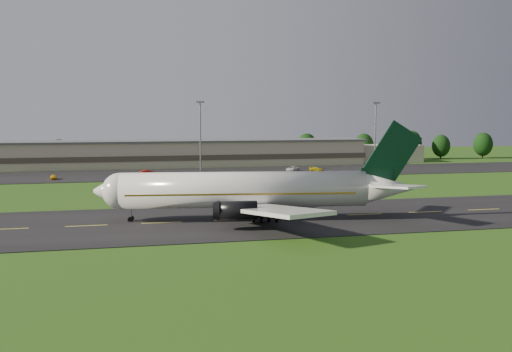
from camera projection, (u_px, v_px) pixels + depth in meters
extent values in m
plane|color=#224511|center=(233.00, 220.00, 88.78)|extent=(360.00, 360.00, 0.00)
cube|color=black|center=(233.00, 220.00, 88.77)|extent=(220.00, 30.00, 0.10)
cube|color=black|center=(186.00, 174.00, 158.61)|extent=(260.00, 30.00, 0.10)
cylinder|color=white|center=(244.00, 190.00, 88.65)|extent=(38.41, 10.79, 5.60)
sphere|color=white|center=(120.00, 191.00, 87.09)|extent=(5.60, 5.60, 5.60)
cone|color=white|center=(107.00, 191.00, 86.92)|extent=(4.70, 5.88, 5.38)
cone|color=white|center=(385.00, 188.00, 90.51)|extent=(9.67, 6.68, 5.49)
cube|color=brown|center=(241.00, 192.00, 88.65)|extent=(35.44, 10.42, 0.28)
cube|color=black|center=(116.00, 187.00, 86.98)|extent=(2.40, 3.25, 0.65)
cube|color=white|center=(275.00, 211.00, 78.20)|extent=(11.98, 20.17, 2.20)
cube|color=white|center=(260.00, 190.00, 100.00)|extent=(15.98, 19.81, 2.20)
cube|color=white|center=(396.00, 186.00, 85.46)|extent=(6.67, 9.36, 0.91)
cube|color=white|center=(376.00, 179.00, 95.36)|extent=(8.23, 9.23, 0.91)
cube|color=black|center=(376.00, 177.00, 90.19)|extent=(5.03, 1.24, 3.00)
cube|color=black|center=(392.00, 153.00, 90.00)|extent=(9.41, 1.75, 10.55)
cylinder|color=black|center=(237.00, 210.00, 80.80)|extent=(5.92, 3.45, 2.70)
cylinder|color=black|center=(232.00, 195.00, 96.66)|extent=(5.92, 3.45, 2.70)
cube|color=#C1B693|center=(179.00, 154.00, 181.47)|extent=(120.00, 15.00, 8.00)
cube|color=#4C4438|center=(179.00, 156.00, 181.55)|extent=(121.00, 15.40, 1.60)
cube|color=#595B60|center=(178.00, 141.00, 181.02)|extent=(122.00, 16.00, 0.50)
cube|color=#C1B693|center=(380.00, 153.00, 198.80)|extent=(28.00, 11.00, 6.00)
cylinder|color=gray|center=(200.00, 137.00, 166.40)|extent=(0.44, 0.44, 20.00)
cube|color=gray|center=(200.00, 102.00, 165.32)|extent=(2.40, 1.20, 0.50)
cylinder|color=gray|center=(375.00, 135.00, 178.41)|extent=(0.44, 0.44, 20.00)
cube|color=gray|center=(376.00, 103.00, 177.33)|extent=(2.40, 1.20, 0.50)
cylinder|color=black|center=(59.00, 161.00, 184.37)|extent=(0.56, 0.56, 2.70)
ellipsoid|color=black|center=(59.00, 151.00, 184.01)|extent=(6.29, 6.29, 7.87)
cylinder|color=black|center=(307.00, 157.00, 200.71)|extent=(0.56, 0.56, 3.12)
ellipsoid|color=black|center=(307.00, 146.00, 200.30)|extent=(7.28, 7.28, 9.10)
cylinder|color=black|center=(364.00, 156.00, 206.17)|extent=(0.56, 0.56, 3.05)
ellipsoid|color=black|center=(364.00, 146.00, 205.77)|extent=(7.13, 7.13, 8.91)
cylinder|color=black|center=(411.00, 155.00, 211.29)|extent=(0.56, 0.56, 3.34)
ellipsoid|color=black|center=(411.00, 144.00, 210.86)|extent=(7.79, 7.79, 9.73)
cylinder|color=black|center=(441.00, 155.00, 212.79)|extent=(0.56, 0.56, 2.84)
ellipsoid|color=black|center=(441.00, 146.00, 212.42)|extent=(6.62, 6.62, 8.27)
cylinder|color=black|center=(483.00, 154.00, 216.60)|extent=(0.56, 0.56, 3.06)
ellipsoid|color=black|center=(483.00, 144.00, 216.20)|extent=(7.13, 7.13, 8.91)
imported|color=#ECB20D|center=(53.00, 177.00, 144.38)|extent=(2.01, 3.79, 1.23)
imported|color=#A60F0B|center=(148.00, 173.00, 153.44)|extent=(4.59, 1.69, 1.50)
imported|color=silver|center=(293.00, 169.00, 164.84)|extent=(5.33, 5.72, 1.49)
imported|color=#C0AB0B|center=(316.00, 169.00, 165.30)|extent=(4.37, 3.45, 1.19)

